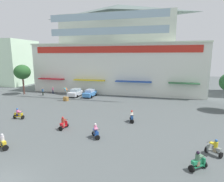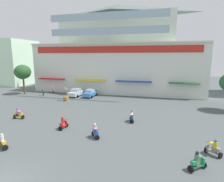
# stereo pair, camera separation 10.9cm
# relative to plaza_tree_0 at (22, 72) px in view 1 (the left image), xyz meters

# --- Properties ---
(ground_plane) EXTENTS (128.00, 128.00, 0.00)m
(ground_plane) POSITION_rel_plaza_tree_0_xyz_m (19.31, -13.28, -4.93)
(ground_plane) COLOR #4E5455
(colonial_building) EXTENTS (38.43, 15.13, 20.03)m
(colonial_building) POSITION_rel_plaza_tree_0_xyz_m (19.31, 9.22, 3.90)
(colonial_building) COLOR silver
(colonial_building) RESTS_ON ground
(flank_building_left) EXTENTS (10.66, 11.93, 13.04)m
(flank_building_left) POSITION_rel_plaza_tree_0_xyz_m (-13.85, 12.84, 1.59)
(flank_building_left) COLOR silver
(flank_building_left) RESTS_ON ground
(plaza_tree_0) EXTENTS (3.46, 3.55, 6.54)m
(plaza_tree_0) POSITION_rel_plaza_tree_0_xyz_m (0.00, 0.00, 0.00)
(plaza_tree_0) COLOR brown
(plaza_tree_0) RESTS_ON ground
(parked_car_0) EXTENTS (2.60, 4.22, 1.60)m
(parked_car_0) POSITION_rel_plaza_tree_0_xyz_m (12.21, 0.80, -4.13)
(parked_car_0) COLOR white
(parked_car_0) RESTS_ON ground
(parked_car_1) EXTENTS (2.38, 3.93, 1.55)m
(parked_car_1) POSITION_rel_plaza_tree_0_xyz_m (15.33, 0.87, -4.15)
(parked_car_1) COLOR #4285D0
(parked_car_1) RESTS_ON ground
(scooter_rider_1) EXTENTS (1.48, 1.07, 1.50)m
(scooter_rider_1) POSITION_rel_plaza_tree_0_xyz_m (15.46, -21.84, -4.31)
(scooter_rider_1) COLOR black
(scooter_rider_1) RESTS_ON ground
(scooter_rider_2) EXTENTS (1.18, 1.36, 1.56)m
(scooter_rider_2) POSITION_rel_plaza_tree_0_xyz_m (22.99, -17.57, -4.28)
(scooter_rider_2) COLOR black
(scooter_rider_2) RESTS_ON ground
(scooter_rider_3) EXTENTS (1.40, 0.61, 1.49)m
(scooter_rider_3) POSITION_rel_plaza_tree_0_xyz_m (10.87, -14.47, -4.31)
(scooter_rider_3) COLOR black
(scooter_rider_3) RESTS_ON ground
(scooter_rider_4) EXTENTS (0.65, 1.38, 1.54)m
(scooter_rider_4) POSITION_rel_plaza_tree_0_xyz_m (18.57, -16.23, -4.30)
(scooter_rider_4) COLOR black
(scooter_rider_4) RESTS_ON ground
(scooter_rider_5) EXTENTS (1.36, 1.31, 1.50)m
(scooter_rider_5) POSITION_rel_plaza_tree_0_xyz_m (33.97, -18.38, -4.32)
(scooter_rider_5) COLOR black
(scooter_rider_5) RESTS_ON ground
(scooter_rider_6) EXTENTS (0.78, 1.49, 1.52)m
(scooter_rider_6) POSITION_rel_plaza_tree_0_xyz_m (25.95, -11.89, -4.30)
(scooter_rider_6) COLOR black
(scooter_rider_6) RESTS_ON ground
(scooter_rider_9) EXTENTS (1.47, 1.35, 1.54)m
(scooter_rider_9) POSITION_rel_plaza_tree_0_xyz_m (32.20, -20.98, -4.29)
(scooter_rider_9) COLOR black
(scooter_rider_9) RESTS_ON ground
(pedestrian_0) EXTENTS (0.44, 0.44, 1.61)m
(pedestrian_0) POSITION_rel_plaza_tree_0_xyz_m (5.96, 2.11, -4.01)
(pedestrian_0) COLOR #19254E
(pedestrian_0) RESTS_ON ground
(pedestrian_1) EXTENTS (0.45, 0.45, 1.66)m
(pedestrian_1) POSITION_rel_plaza_tree_0_xyz_m (4.99, -0.29, -3.99)
(pedestrian_1) COLOR black
(pedestrian_1) RESTS_ON ground
(balloon_vendor_cart) EXTENTS (1.02, 0.81, 2.55)m
(balloon_vendor_cart) POSITION_rel_plaza_tree_0_xyz_m (12.14, -3.49, -3.85)
(balloon_vendor_cart) COLOR #A37539
(balloon_vendor_cart) RESTS_ON ground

